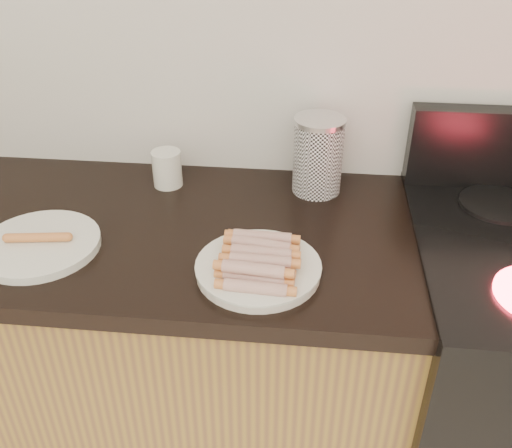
# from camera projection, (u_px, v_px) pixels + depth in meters

# --- Properties ---
(wall_back) EXTENTS (4.00, 0.04, 2.60)m
(wall_back) POSITION_uv_depth(u_px,v_px,m) (251.00, 17.00, 1.34)
(wall_back) COLOR silver
(wall_back) RESTS_ON ground
(burner_far_left) EXTENTS (0.18, 0.18, 0.01)m
(burner_far_left) POSITION_uv_depth(u_px,v_px,m) (498.00, 204.00, 1.36)
(burner_far_left) COLOR black
(burner_far_left) RESTS_ON stove
(main_plate) EXTENTS (0.27, 0.27, 0.02)m
(main_plate) POSITION_uv_depth(u_px,v_px,m) (258.00, 270.00, 1.16)
(main_plate) COLOR white
(main_plate) RESTS_ON counter_slab
(side_plate) EXTENTS (0.31, 0.31, 0.02)m
(side_plate) POSITION_uv_depth(u_px,v_px,m) (39.00, 245.00, 1.23)
(side_plate) COLOR white
(side_plate) RESTS_ON counter_slab
(hotdog_pile) EXTENTS (0.12, 0.21, 0.05)m
(hotdog_pile) POSITION_uv_depth(u_px,v_px,m) (258.00, 258.00, 1.14)
(hotdog_pile) COLOR maroon
(hotdog_pile) RESTS_ON main_plate
(plain_sausages) EXTENTS (0.13, 0.04, 0.02)m
(plain_sausages) POSITION_uv_depth(u_px,v_px,m) (38.00, 237.00, 1.22)
(plain_sausages) COLOR #CB7B36
(plain_sausages) RESTS_ON side_plate
(canister) EXTENTS (0.13, 0.13, 0.19)m
(canister) POSITION_uv_depth(u_px,v_px,m) (318.00, 155.00, 1.40)
(canister) COLOR silver
(canister) RESTS_ON counter_slab
(mug) EXTENTS (0.08, 0.08, 0.09)m
(mug) POSITION_uv_depth(u_px,v_px,m) (167.00, 169.00, 1.45)
(mug) COLOR white
(mug) RESTS_ON counter_slab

